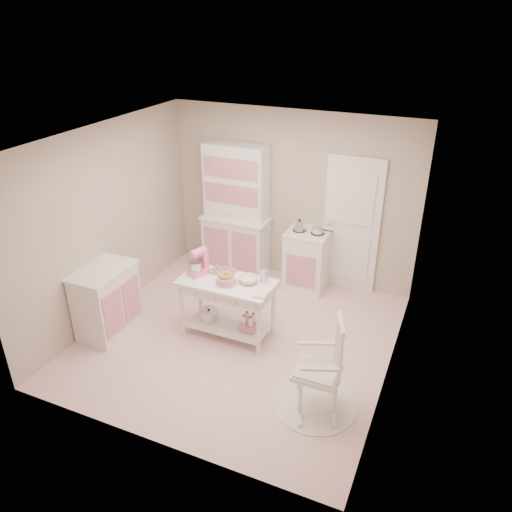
{
  "coord_description": "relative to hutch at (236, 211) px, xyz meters",
  "views": [
    {
      "loc": [
        2.34,
        -4.79,
        3.9
      ],
      "look_at": [
        0.02,
        0.52,
        0.96
      ],
      "focal_mm": 35.0,
      "sensor_mm": 36.0,
      "label": 1
    }
  ],
  "objects": [
    {
      "name": "rocking_chair",
      "position": [
        2.11,
        -2.43,
        -0.49
      ],
      "size": [
        0.71,
        0.85,
        1.1
      ],
      "primitive_type": "cube",
      "rotation": [
        0.0,
        0.0,
        0.37
      ],
      "color": "white",
      "rests_on": "ground"
    },
    {
      "name": "room_shell",
      "position": [
        0.82,
        -1.66,
        0.61
      ],
      "size": [
        3.84,
        3.84,
        2.62
      ],
      "color": "pink",
      "rests_on": "ground"
    },
    {
      "name": "cookie_tray",
      "position": [
        0.51,
        -1.46,
        -0.23
      ],
      "size": [
        0.34,
        0.24,
        0.02
      ],
      "primitive_type": "cube",
      "color": "silver",
      "rests_on": "work_table"
    },
    {
      "name": "mixing_bowl",
      "position": [
        0.92,
        -1.56,
        -0.2
      ],
      "size": [
        0.24,
        0.24,
        0.08
      ],
      "primitive_type": "imported",
      "color": "silver",
      "rests_on": "work_table"
    },
    {
      "name": "door",
      "position": [
        1.77,
        0.21,
        -0.02
      ],
      "size": [
        0.82,
        0.05,
        2.04
      ],
      "primitive_type": "cube",
      "color": "white",
      "rests_on": "ground"
    },
    {
      "name": "work_table",
      "position": [
        0.66,
        -1.64,
        -0.64
      ],
      "size": [
        1.2,
        0.6,
        0.8
      ],
      "primitive_type": "cube",
      "color": "white",
      "rests_on": "ground"
    },
    {
      "name": "metal_pitcher",
      "position": [
        1.1,
        -1.48,
        -0.16
      ],
      "size": [
        0.1,
        0.1,
        0.17
      ],
      "primitive_type": "cylinder",
      "color": "silver",
      "rests_on": "work_table"
    },
    {
      "name": "stove",
      "position": [
        1.2,
        -0.05,
        -0.58
      ],
      "size": [
        0.62,
        0.57,
        0.92
      ],
      "primitive_type": "cube",
      "color": "white",
      "rests_on": "ground"
    },
    {
      "name": "recipe_book",
      "position": [
        1.11,
        -1.76,
        -0.23
      ],
      "size": [
        0.15,
        0.2,
        0.02
      ],
      "primitive_type": "imported",
      "rotation": [
        0.0,
        0.0,
        0.02
      ],
      "color": "silver",
      "rests_on": "work_table"
    },
    {
      "name": "stand_mixer",
      "position": [
        0.24,
        -1.62,
        -0.07
      ],
      "size": [
        0.28,
        0.33,
        0.34
      ],
      "primitive_type": "cube",
      "rotation": [
        0.0,
        0.0,
        -0.35
      ],
      "color": "pink",
      "rests_on": "work_table"
    },
    {
      "name": "base_cabinet",
      "position": [
        -0.81,
        -2.19,
        -0.58
      ],
      "size": [
        0.54,
        0.84,
        0.92
      ],
      "primitive_type": "cube",
      "color": "white",
      "rests_on": "ground"
    },
    {
      "name": "hutch",
      "position": [
        0.0,
        0.0,
        0.0
      ],
      "size": [
        1.06,
        0.5,
        2.08
      ],
      "primitive_type": "cube",
      "color": "white",
      "rests_on": "ground"
    },
    {
      "name": "bread_basket",
      "position": [
        0.68,
        -1.69,
        -0.19
      ],
      "size": [
        0.25,
        0.25,
        0.09
      ],
      "primitive_type": "cylinder",
      "color": "pink",
      "rests_on": "work_table"
    },
    {
      "name": "lace_rug",
      "position": [
        2.11,
        -2.43,
        -1.03
      ],
      "size": [
        0.92,
        0.92,
        0.01
      ],
      "primitive_type": "cylinder",
      "color": "white",
      "rests_on": "ground"
    }
  ]
}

